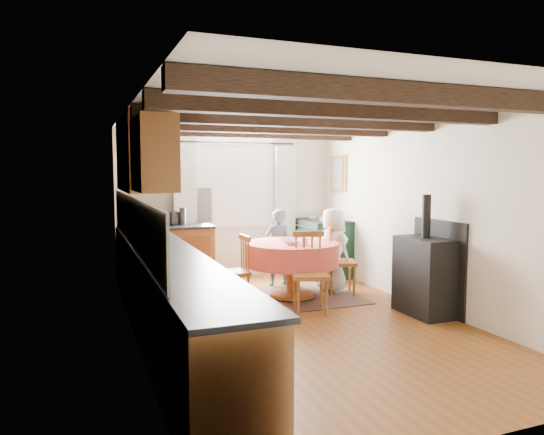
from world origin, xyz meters
name	(u,v)px	position (x,y,z in m)	size (l,w,h in m)	color
floor	(297,323)	(0.00, 0.00, 0.00)	(3.60, 5.50, 0.00)	brown
ceiling	(298,112)	(0.00, 0.00, 2.40)	(3.60, 5.50, 0.00)	white
wall_back	(229,204)	(0.00, 2.75, 1.20)	(3.60, 0.00, 2.40)	silver
wall_front	(477,258)	(0.00, -2.75, 1.20)	(3.60, 0.00, 2.40)	silver
wall_left	(134,225)	(-1.80, 0.00, 1.20)	(0.00, 5.50, 2.40)	silver
wall_right	(428,214)	(1.80, 0.00, 1.20)	(0.00, 5.50, 2.40)	silver
beam_a	(408,94)	(0.00, -2.00, 2.31)	(3.60, 0.16, 0.16)	#3C2719
beam_b	(342,110)	(0.00, -1.00, 2.31)	(3.60, 0.16, 0.16)	#3C2719
beam_c	(298,120)	(0.00, 0.00, 2.31)	(3.60, 0.16, 0.16)	#3C2719
beam_d	(266,127)	(0.00, 1.00, 2.31)	(3.60, 0.16, 0.16)	#3C2719
beam_e	(243,133)	(0.00, 2.00, 2.31)	(3.60, 0.16, 0.16)	#3C2719
splash_left	(133,222)	(-1.78, 0.30, 1.20)	(0.02, 4.50, 0.55)	beige
splash_back	(168,206)	(-1.00, 2.73, 1.20)	(1.40, 0.02, 0.55)	beige
base_cabinet_left	(165,297)	(-1.50, 0.00, 0.44)	(0.60, 5.30, 0.88)	brown
base_cabinet_back	(169,257)	(-1.05, 2.45, 0.44)	(1.30, 0.60, 0.88)	brown
worktop_left	(166,253)	(-1.48, 0.00, 0.90)	(0.64, 5.30, 0.04)	black
worktop_back	(168,227)	(-1.05, 2.43, 0.90)	(1.30, 0.64, 0.04)	black
wall_cabinet_glass	(136,154)	(-1.63, 1.20, 1.95)	(0.34, 1.80, 0.90)	brown
wall_cabinet_solid	(154,154)	(-1.63, -0.30, 1.90)	(0.34, 0.90, 0.70)	brown
window_frame	(235,180)	(0.10, 2.73, 1.60)	(1.34, 0.03, 1.54)	white
window_pane	(235,180)	(0.10, 2.74, 1.60)	(1.20, 0.01, 1.40)	white
curtain_left	(185,212)	(-0.75, 2.65, 1.10)	(0.35, 0.10, 2.10)	silver
curtain_right	(285,209)	(0.95, 2.65, 1.10)	(0.35, 0.10, 2.10)	silver
curtain_rod	(236,143)	(0.10, 2.65, 2.20)	(0.03, 0.03, 2.00)	black
wall_picture	(338,174)	(1.77, 2.30, 1.70)	(0.04, 0.50, 0.60)	gold
wall_plate	(289,174)	(1.05, 2.72, 1.70)	(0.30, 0.30, 0.02)	silver
rug	(292,297)	(0.40, 1.06, 0.01)	(1.81, 1.41, 0.01)	#483331
dining_table	(292,270)	(0.40, 1.06, 0.39)	(1.28, 1.28, 0.77)	#DF644C
chair_near	(310,272)	(0.33, 0.34, 0.50)	(0.43, 0.45, 1.00)	#996122
chair_left	(233,270)	(-0.45, 1.05, 0.45)	(0.39, 0.41, 0.91)	#996122
chair_right	(341,260)	(1.14, 1.04, 0.49)	(0.42, 0.44, 0.97)	#996122
aga_range	(322,247)	(1.47, 2.29, 0.48)	(0.67, 1.04, 0.96)	black
cast_iron_stove	(425,255)	(1.58, -0.25, 0.73)	(0.44, 0.73, 1.46)	black
child_far	(277,248)	(0.49, 1.83, 0.59)	(0.43, 0.28, 1.17)	#425A6E
child_right	(333,250)	(1.10, 1.20, 0.61)	(0.60, 0.39, 1.22)	white
bowl_a	(292,242)	(0.32, 0.89, 0.80)	(0.23, 0.23, 0.06)	silver
bowl_b	(287,240)	(0.36, 1.14, 0.80)	(0.18, 0.18, 0.06)	silver
cup	(305,242)	(0.45, 0.76, 0.82)	(0.10, 0.10, 0.09)	silver
canister_tall	(152,219)	(-1.30, 2.41, 1.03)	(0.13, 0.13, 0.22)	#262628
canister_wide	(176,218)	(-0.92, 2.52, 1.02)	(0.18, 0.18, 0.20)	#262628
canister_slim	(183,217)	(-0.84, 2.41, 1.05)	(0.10, 0.10, 0.27)	#262628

